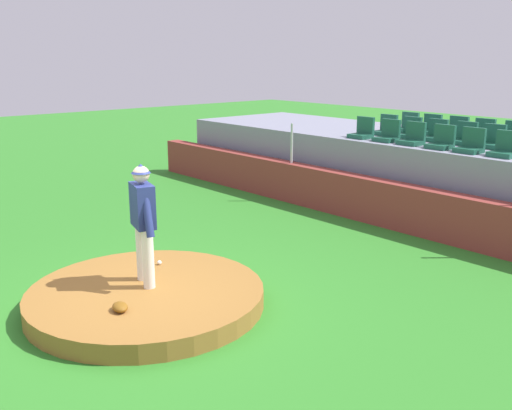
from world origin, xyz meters
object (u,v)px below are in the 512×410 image
object	(u,v)px
baseball	(159,263)
stadium_chair_0	(363,131)
stadium_chair_13	(430,128)
stadium_chair_10	(492,140)
pitcher	(143,215)
stadium_chair_4	(471,145)
fielding_glove	(120,307)
stadium_chair_7	(410,131)
stadium_chair_9	(464,137)
stadium_chair_3	(442,141)
stadium_chair_14	(456,131)
stadium_chair_8	(435,134)
stadium_chair_15	(482,134)
stadium_chair_2	(413,138)
stadium_chair_5	(505,149)
stadium_chair_12	(408,126)
stadium_chair_1	(388,135)
stadium_chair_6	(386,129)

from	to	relation	value
baseball	stadium_chair_0	size ratio (longest dim) A/B	0.15
stadium_chair_13	stadium_chair_10	bearing A→B (deg)	156.24
pitcher	stadium_chair_4	size ratio (longest dim) A/B	3.62
fielding_glove	stadium_chair_7	bearing A→B (deg)	-64.79
baseball	stadium_chair_9	distance (m)	7.49
baseball	stadium_chair_0	distance (m)	6.63
stadium_chair_3	stadium_chair_14	size ratio (longest dim) A/B	1.00
stadium_chair_8	stadium_chair_15	world-z (taller)	same
stadium_chair_14	fielding_glove	bearing A→B (deg)	94.87
stadium_chair_2	pitcher	bearing A→B (deg)	91.52
stadium_chair_7	stadium_chair_15	bearing A→B (deg)	-145.54
baseball	stadium_chair_10	distance (m)	7.61
stadium_chair_2	stadium_chair_8	world-z (taller)	same
stadium_chair_4	stadium_chair_9	bearing A→B (deg)	-53.78
pitcher	stadium_chair_9	xyz separation A→B (m)	(0.55, 7.83, 0.50)
stadium_chair_3	stadium_chair_4	distance (m)	0.68
stadium_chair_4	stadium_chair_0	bearing A→B (deg)	-0.85
stadium_chair_9	fielding_glove	bearing A→B (deg)	90.47
stadium_chair_5	stadium_chair_12	xyz separation A→B (m)	(-3.50, 1.83, 0.00)
stadium_chair_1	stadium_chair_7	world-z (taller)	same
stadium_chair_7	stadium_chair_9	xyz separation A→B (m)	(1.41, 0.02, 0.00)
baseball	stadium_chair_13	distance (m)	8.32
stadium_chair_5	stadium_chair_14	world-z (taller)	same
pitcher	stadium_chair_8	world-z (taller)	stadium_chair_8
stadium_chair_9	stadium_chair_7	bearing A→B (deg)	0.69
stadium_chair_4	stadium_chair_14	xyz separation A→B (m)	(-1.42, 1.85, 0.00)
stadium_chair_9	stadium_chair_6	bearing A→B (deg)	-0.56
stadium_chair_14	stadium_chair_9	bearing A→B (deg)	128.49
stadium_chair_1	stadium_chair_15	size ratio (longest dim) A/B	1.00
stadium_chair_6	stadium_chair_7	distance (m)	0.72
fielding_glove	stadium_chair_14	distance (m)	9.68
stadium_chair_5	stadium_chair_15	distance (m)	2.30
pitcher	stadium_chair_15	distance (m)	8.76
stadium_chair_13	stadium_chair_3	bearing A→B (deg)	128.47
fielding_glove	stadium_chair_6	bearing A→B (deg)	-60.26
baseball	stadium_chair_5	world-z (taller)	stadium_chair_5
stadium_chair_7	stadium_chair_13	size ratio (longest dim) A/B	1.00
stadium_chair_2	stadium_chair_1	bearing A→B (deg)	0.08
stadium_chair_4	stadium_chair_8	world-z (taller)	same
stadium_chair_5	stadium_chair_14	xyz separation A→B (m)	(-2.12, 1.83, 0.00)
stadium_chair_4	stadium_chair_10	distance (m)	0.91
stadium_chair_10	baseball	bearing A→B (deg)	76.41
stadium_chair_1	stadium_chair_9	xyz separation A→B (m)	(1.40, 0.88, 0.00)
stadium_chair_2	stadium_chair_12	size ratio (longest dim) A/B	1.00
stadium_chair_1	stadium_chair_15	bearing A→B (deg)	-126.80
stadium_chair_1	stadium_chair_6	world-z (taller)	same
stadium_chair_12	stadium_chair_15	world-z (taller)	same
stadium_chair_9	stadium_chair_10	bearing A→B (deg)	179.32
stadium_chair_3	stadium_chair_15	bearing A→B (deg)	-88.26
stadium_chair_14	stadium_chair_3	bearing A→B (deg)	111.87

